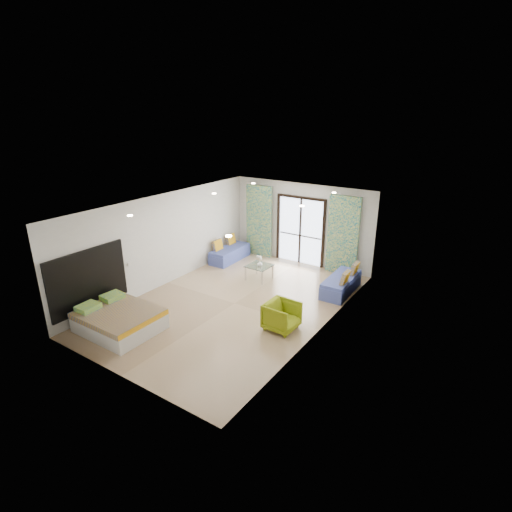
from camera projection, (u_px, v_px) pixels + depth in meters
The scene contains 24 objects.
floor at pixel (235, 303), 10.77m from camera, with size 5.00×7.50×0.01m, color #937758, non-canonical shape.
ceiling at pixel (233, 205), 9.83m from camera, with size 5.00×7.50×0.01m, color silver, non-canonical shape.
wall_back at pixel (301, 224), 13.23m from camera, with size 5.00×0.01×2.70m, color silver, non-canonical shape.
wall_front at pixel (113, 315), 7.37m from camera, with size 5.00×0.01×2.70m, color silver, non-canonical shape.
wall_left at pixel (165, 240), 11.60m from camera, with size 0.01×7.50×2.70m, color silver, non-canonical shape.
wall_right at pixel (323, 278), 9.00m from camera, with size 0.01×7.50×2.70m, color silver, non-canonical shape.
balcony_door at pixel (300, 227), 13.24m from camera, with size 1.76×0.08×2.28m.
balcony_rail at pixel (300, 235), 13.35m from camera, with size 1.52×0.03×0.04m, color #595451.
curtain_left at pixel (259, 221), 13.93m from camera, with size 1.00×0.10×2.50m, color silver.
curtain_right at pixel (343, 236), 12.32m from camera, with size 1.00×0.10×2.50m, color silver.
downlight_a at pixel (130, 215), 9.01m from camera, with size 0.12×0.12×0.02m, color #FFE0B2.
downlight_b at pixel (229, 236), 7.55m from camera, with size 0.12×0.12×0.02m, color #FFE0B2.
downlight_c at pixel (214, 193), 11.35m from camera, with size 0.12×0.12×0.02m, color #FFE0B2.
downlight_d at pixel (302, 206), 9.90m from camera, with size 0.12×0.12×0.02m, color #FFE0B2.
downlight_e at pixel (253, 183), 12.91m from camera, with size 0.12×0.12×0.02m, color #FFE0B2.
downlight_f at pixel (334, 193), 11.46m from camera, with size 0.12×0.12×0.02m, color #FFE0B2.
headboard at pixel (88, 280), 9.65m from camera, with size 0.06×2.10×1.50m, color black.
switch_plate at pixel (129, 264), 10.63m from camera, with size 0.02×0.10×0.10m, color silver.
bed at pixel (119, 320), 9.41m from camera, with size 1.79×1.46×0.62m.
daybed_left at pixel (229, 253), 13.79m from camera, with size 0.68×1.64×0.80m.
daybed_right at pixel (341, 284), 11.36m from camera, with size 0.70×1.69×0.82m.
coffee_table at pixel (259, 267), 12.15m from camera, with size 0.70×0.70×0.80m.
vase at pixel (260, 264), 12.06m from camera, with size 0.16×0.16×0.16m, color white.
armchair at pixel (282, 315), 9.40m from camera, with size 0.72×0.68×0.75m, color olive.
Camera 1 is at (5.82, -7.73, 4.93)m, focal length 28.00 mm.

